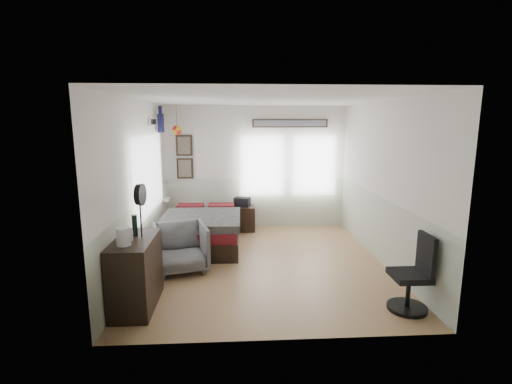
% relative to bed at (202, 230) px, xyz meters
% --- Properties ---
extents(ground_plane, '(4.00, 4.50, 0.01)m').
position_rel_bed_xyz_m(ground_plane, '(1.10, -0.99, -0.31)').
color(ground_plane, '#9E7E58').
extents(room_shell, '(4.02, 4.52, 2.71)m').
position_rel_bed_xyz_m(room_shell, '(1.02, -0.81, 1.30)').
color(room_shell, silver).
rests_on(room_shell, ground_plane).
extents(wall_decor, '(3.55, 1.32, 1.44)m').
position_rel_bed_xyz_m(wall_decor, '(-0.01, 0.96, 1.79)').
color(wall_decor, black).
rests_on(wall_decor, room_shell).
extents(bed, '(1.47, 2.00, 0.63)m').
position_rel_bed_xyz_m(bed, '(0.00, 0.00, 0.00)').
color(bed, black).
rests_on(bed, ground_plane).
extents(dresser, '(0.48, 1.00, 0.90)m').
position_rel_bed_xyz_m(dresser, '(-0.64, -2.37, 0.14)').
color(dresser, black).
rests_on(dresser, ground_plane).
extents(armchair, '(0.99, 1.01, 0.75)m').
position_rel_bed_xyz_m(armchair, '(-0.24, -1.20, 0.07)').
color(armchair, slate).
rests_on(armchair, ground_plane).
extents(nightstand, '(0.54, 0.44, 0.54)m').
position_rel_bed_xyz_m(nightstand, '(0.79, 0.98, -0.04)').
color(nightstand, black).
rests_on(nightstand, ground_plane).
extents(task_chair, '(0.49, 0.49, 0.99)m').
position_rel_bed_xyz_m(task_chair, '(2.85, -2.67, 0.09)').
color(task_chair, black).
rests_on(task_chair, ground_plane).
extents(kettle, '(0.19, 0.16, 0.22)m').
position_rel_bed_xyz_m(kettle, '(-0.70, -2.60, 0.70)').
color(kettle, silver).
rests_on(kettle, dresser).
extents(bottle, '(0.07, 0.07, 0.28)m').
position_rel_bed_xyz_m(bottle, '(-0.66, -2.22, 0.73)').
color(bottle, black).
rests_on(bottle, dresser).
extents(stand_fan, '(0.10, 0.28, 0.69)m').
position_rel_bed_xyz_m(stand_fan, '(-0.56, -2.27, 1.13)').
color(stand_fan, black).
rests_on(stand_fan, dresser).
extents(black_bag, '(0.38, 0.31, 0.20)m').
position_rel_bed_xyz_m(black_bag, '(0.79, 0.98, 0.33)').
color(black_bag, black).
rests_on(black_bag, nightstand).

